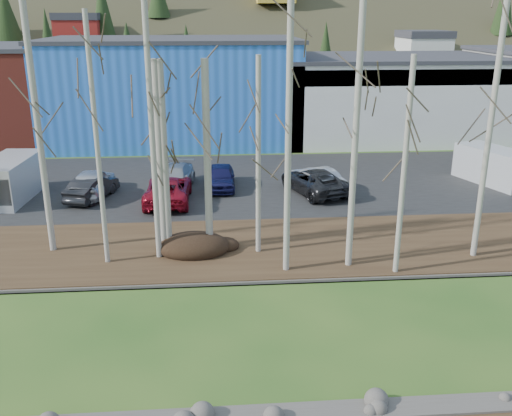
{
  "coord_description": "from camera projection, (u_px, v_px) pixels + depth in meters",
  "views": [
    {
      "loc": [
        -3.01,
        -9.38,
        10.17
      ],
      "look_at": [
        -1.23,
        12.94,
        2.5
      ],
      "focal_mm": 40.0,
      "sensor_mm": 36.0,
      "label": 1
    }
  ],
  "objects": [
    {
      "name": "birch_3",
      "position": [
        152.0,
        134.0,
        23.05
      ],
      "size": [
        0.24,
        0.24,
        10.74
      ],
      "color": "#B2AFA0",
      "rests_on": "far_bank"
    },
    {
      "name": "birch_10",
      "position": [
        165.0,
        160.0,
        23.99
      ],
      "size": [
        0.32,
        0.32,
        8.31
      ],
      "color": "#B2AFA0",
      "rests_on": "far_bank"
    },
    {
      "name": "birch_2",
      "position": [
        207.0,
        159.0,
        24.12
      ],
      "size": [
        0.32,
        0.32,
        8.31
      ],
      "color": "#B2AFA0",
      "rests_on": "far_bank"
    },
    {
      "name": "birch_9",
      "position": [
        493.0,
        105.0,
        22.82
      ],
      "size": [
        0.25,
        0.25,
        13.05
      ],
      "color": "#B2AFA0",
      "rests_on": "far_bank"
    },
    {
      "name": "birch_5",
      "position": [
        258.0,
        158.0,
        23.97
      ],
      "size": [
        0.22,
        0.22,
        8.47
      ],
      "color": "#B2AFA0",
      "rests_on": "far_bank"
    },
    {
      "name": "car_3",
      "position": [
        174.0,
        178.0,
        34.03
      ],
      "size": [
        2.73,
        5.12,
        1.41
      ],
      "primitive_type": "imported",
      "rotation": [
        0.0,
        0.0,
        -0.16
      ],
      "color": "#9B9FA3",
      "rests_on": "parking_lot"
    },
    {
      "name": "parking_lot",
      "position": [
        260.0,
        182.0,
        35.92
      ],
      "size": [
        80.0,
        14.0,
        0.14
      ],
      "primitive_type": "cube",
      "color": "black",
      "rests_on": "ground"
    },
    {
      "name": "far_bank_rocks",
      "position": [
        290.0,
        279.0,
        23.02
      ],
      "size": [
        80.0,
        0.8,
        0.46
      ],
      "primitive_type": null,
      "color": "#47423D",
      "rests_on": "ground"
    },
    {
      "name": "building_blue",
      "position": [
        174.0,
        90.0,
        47.35
      ],
      "size": [
        20.4,
        12.24,
        8.3
      ],
      "color": "blue",
      "rests_on": "ground"
    },
    {
      "name": "car_5",
      "position": [
        316.0,
        178.0,
        34.12
      ],
      "size": [
        2.98,
        4.35,
        1.36
      ],
      "primitive_type": "imported",
      "rotation": [
        0.0,
        0.0,
        3.56
      ],
      "color": "silver",
      "rests_on": "parking_lot"
    },
    {
      "name": "car_2",
      "position": [
        168.0,
        190.0,
        31.73
      ],
      "size": [
        2.52,
        5.26,
        1.45
      ],
      "primitive_type": "imported",
      "rotation": [
        0.0,
        0.0,
        3.12
      ],
      "color": "maroon",
      "rests_on": "parking_lot"
    },
    {
      "name": "van_white",
      "position": [
        497.0,
        167.0,
        35.07
      ],
      "size": [
        3.6,
        5.34,
        2.16
      ],
      "rotation": [
        0.0,
        0.0,
        0.35
      ],
      "color": "silver",
      "rests_on": "parking_lot"
    },
    {
      "name": "near_bank_rocks",
      "position": [
        331.0,
        413.0,
        15.29
      ],
      "size": [
        80.0,
        0.8,
        0.5
      ],
      "primitive_type": null,
      "color": "#47423D",
      "rests_on": "ground"
    },
    {
      "name": "river",
      "position": [
        306.0,
        332.0,
        19.16
      ],
      "size": [
        80.0,
        8.0,
        0.9
      ],
      "primitive_type": null,
      "color": "#151B32",
      "rests_on": "ground"
    },
    {
      "name": "birch_0",
      "position": [
        39.0,
        133.0,
        23.8
      ],
      "size": [
        0.27,
        0.27,
        10.56
      ],
      "color": "#B2AFA0",
      "rests_on": "far_bank"
    },
    {
      "name": "far_bank",
      "position": [
        280.0,
        246.0,
        26.02
      ],
      "size": [
        80.0,
        7.0,
        0.15
      ],
      "primitive_type": "cube",
      "color": "#382616",
      "rests_on": "ground"
    },
    {
      "name": "birch_1",
      "position": [
        97.0,
        144.0,
        22.63
      ],
      "size": [
        0.2,
        0.2,
        10.19
      ],
      "color": "#B2AFA0",
      "rests_on": "far_bank"
    },
    {
      "name": "car_6",
      "position": [
        314.0,
        181.0,
        33.36
      ],
      "size": [
        3.92,
        5.7,
        1.45
      ],
      "primitive_type": "imported",
      "rotation": [
        0.0,
        0.0,
        3.46
      ],
      "color": "#232426",
      "rests_on": "parking_lot"
    },
    {
      "name": "birch_6",
      "position": [
        404.0,
        169.0,
        21.96
      ],
      "size": [
        0.22,
        0.22,
        8.63
      ],
      "color": "#B2AFA0",
      "rests_on": "far_bank"
    },
    {
      "name": "dirt_mound",
      "position": [
        194.0,
        245.0,
        25.18
      ],
      "size": [
        3.19,
        2.25,
        0.63
      ],
      "primitive_type": "ellipsoid",
      "color": "black",
      "rests_on": "far_bank"
    },
    {
      "name": "car_0",
      "position": [
        93.0,
        182.0,
        32.9
      ],
      "size": [
        2.22,
        4.75,
        1.57
      ],
      "primitive_type": "imported",
      "rotation": [
        0.0,
        0.0,
        3.06
      ],
      "color": "silver",
      "rests_on": "parking_lot"
    },
    {
      "name": "birch_7",
      "position": [
        356.0,
        136.0,
        22.21
      ],
      "size": [
        0.26,
        0.26,
        10.99
      ],
      "color": "#B2AFA0",
      "rests_on": "far_bank"
    },
    {
      "name": "birch_4",
      "position": [
        288.0,
        142.0,
        21.82
      ],
      "size": [
        0.25,
        0.25,
        10.67
      ],
      "color": "#B2AFA0",
      "rests_on": "far_bank"
    },
    {
      "name": "car_4",
      "position": [
        221.0,
        177.0,
        34.28
      ],
      "size": [
        1.77,
        4.14,
        1.4
      ],
      "primitive_type": "imported",
      "rotation": [
        0.0,
        0.0,
        -0.03
      ],
      "color": "#19194B",
      "rests_on": "parking_lot"
    },
    {
      "name": "birch_11",
      "position": [
        160.0,
        160.0,
        23.97
      ],
      "size": [
        0.32,
        0.32,
        8.31
      ],
      "color": "#B2AFA0",
      "rests_on": "far_bank"
    },
    {
      "name": "van_grey",
      "position": [
        9.0,
        180.0,
        31.99
      ],
      "size": [
        2.54,
        5.41,
        2.31
      ],
      "rotation": [
        0.0,
        0.0,
        -0.07
      ],
      "color": "silver",
      "rests_on": "parking_lot"
    },
    {
      "name": "building_white",
      "position": [
        385.0,
        96.0,
        48.93
      ],
      "size": [
        18.36,
        12.24,
        6.8
      ],
      "color": "silver",
      "rests_on": "ground"
    },
    {
      "name": "car_1",
      "position": [
        92.0,
        188.0,
        32.26
      ],
      "size": [
        2.61,
        4.29,
        1.34
      ],
      "primitive_type": "imported",
      "rotation": [
        0.0,
        0.0,
        2.82
      ],
      "color": "black",
      "rests_on": "parking_lot"
    }
  ]
}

